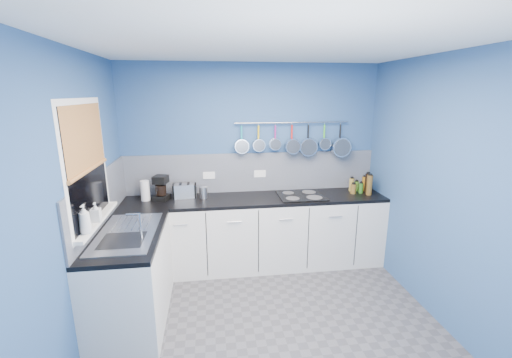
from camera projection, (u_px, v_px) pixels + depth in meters
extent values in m
cube|color=#47474C|center=(272.00, 327.00, 3.18)|extent=(3.20, 3.00, 0.02)
cube|color=white|center=(276.00, 43.00, 2.56)|extent=(3.20, 3.00, 0.02)
cube|color=#2C4E7F|center=(252.00, 164.00, 4.32)|extent=(3.20, 0.02, 2.50)
cube|color=#2C4E7F|center=(340.00, 310.00, 1.42)|extent=(3.20, 0.02, 2.50)
cube|color=#2C4E7F|center=(74.00, 209.00, 2.66)|extent=(0.02, 3.00, 2.50)
cube|color=#2C4E7F|center=(446.00, 193.00, 3.08)|extent=(0.02, 3.00, 2.50)
cube|color=gray|center=(252.00, 172.00, 4.32)|extent=(3.20, 0.02, 0.50)
cube|color=gray|center=(101.00, 198.00, 3.26)|extent=(0.02, 1.80, 0.50)
cube|color=silver|center=(255.00, 233.00, 4.22)|extent=(3.20, 0.60, 0.86)
cube|color=black|center=(255.00, 199.00, 4.11)|extent=(3.20, 0.60, 0.04)
cube|color=silver|center=(132.00, 279.00, 3.19)|extent=(0.60, 1.20, 0.86)
cube|color=black|center=(128.00, 235.00, 3.08)|extent=(0.60, 1.20, 0.04)
cube|color=white|center=(87.00, 164.00, 2.87)|extent=(0.01, 1.00, 1.10)
cube|color=black|center=(87.00, 164.00, 2.88)|extent=(0.01, 0.90, 1.00)
cube|color=#A26634|center=(85.00, 138.00, 2.82)|extent=(0.01, 0.90, 0.55)
cube|color=white|center=(97.00, 220.00, 3.01)|extent=(0.10, 0.98, 0.03)
cube|color=silver|center=(127.00, 232.00, 3.07)|extent=(0.50, 0.95, 0.01)
cube|color=white|center=(209.00, 175.00, 4.24)|extent=(0.15, 0.01, 0.09)
cube|color=white|center=(260.00, 174.00, 4.33)|extent=(0.15, 0.01, 0.09)
cylinder|color=silver|center=(292.00, 123.00, 4.19)|extent=(1.45, 0.02, 0.02)
imported|color=white|center=(85.00, 219.00, 2.66)|extent=(0.10, 0.10, 0.24)
imported|color=white|center=(96.00, 212.00, 2.92)|extent=(0.08, 0.08, 0.17)
cylinder|color=white|center=(145.00, 191.00, 3.97)|extent=(0.13, 0.13, 0.24)
cube|color=silver|center=(185.00, 191.00, 4.10)|extent=(0.28, 0.19, 0.17)
cylinder|color=silver|center=(203.00, 192.00, 4.07)|extent=(0.12, 0.12, 0.14)
cube|color=black|center=(301.00, 196.00, 4.16)|extent=(0.56, 0.49, 0.01)
cylinder|color=#8C5914|center=(365.00, 184.00, 4.38)|extent=(0.07, 0.07, 0.18)
cylinder|color=#3F721E|center=(356.00, 186.00, 4.38)|extent=(0.05, 0.05, 0.12)
cylinder|color=olive|center=(351.00, 185.00, 4.36)|extent=(0.06, 0.06, 0.17)
cylinder|color=black|center=(367.00, 183.00, 4.28)|extent=(0.07, 0.07, 0.25)
cylinder|color=#265919|center=(361.00, 188.00, 4.28)|extent=(0.06, 0.06, 0.13)
cylinder|color=brown|center=(353.00, 189.00, 4.26)|extent=(0.07, 0.07, 0.12)
cylinder|color=brown|center=(369.00, 185.00, 4.19)|extent=(0.07, 0.07, 0.25)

